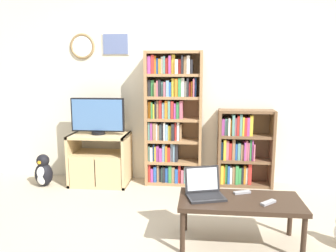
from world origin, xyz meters
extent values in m
plane|color=#BCAD93|center=(0.00, 0.00, 0.00)|extent=(18.00, 18.00, 0.00)
cube|color=beige|center=(0.00, 1.65, 1.30)|extent=(7.15, 0.06, 2.60)
torus|color=olive|center=(-1.37, 1.61, 1.85)|extent=(0.35, 0.04, 0.35)
cylinder|color=white|center=(-1.37, 1.61, 1.85)|extent=(0.28, 0.02, 0.28)
cube|color=silver|center=(-0.90, 1.62, 1.88)|extent=(0.37, 0.01, 0.29)
cube|color=slate|center=(-0.90, 1.61, 1.88)|extent=(0.34, 0.02, 0.26)
cube|color=tan|center=(-1.45, 1.35, 0.34)|extent=(0.04, 0.51, 0.69)
cube|color=tan|center=(-0.72, 1.35, 0.34)|extent=(0.04, 0.51, 0.69)
cube|color=tan|center=(-1.09, 1.35, 0.67)|extent=(0.77, 0.51, 0.04)
cube|color=tan|center=(-1.09, 1.35, 0.02)|extent=(0.77, 0.51, 0.04)
cube|color=tan|center=(-1.09, 1.35, 0.41)|extent=(0.70, 0.47, 0.04)
cube|color=tan|center=(-1.26, 1.10, 0.22)|extent=(0.34, 0.02, 0.38)
cube|color=tan|center=(-0.91, 1.10, 0.22)|extent=(0.34, 0.02, 0.38)
cylinder|color=black|center=(-1.10, 1.34, 0.71)|extent=(0.18, 0.18, 0.04)
cube|color=black|center=(-1.10, 1.34, 0.95)|extent=(0.71, 0.05, 0.45)
cube|color=#4770A8|center=(-1.10, 1.31, 0.95)|extent=(0.68, 0.01, 0.41)
cube|color=#9E754C|center=(-0.45, 1.45, 0.89)|extent=(0.04, 0.31, 1.77)
cube|color=#9E754C|center=(0.26, 1.45, 0.89)|extent=(0.04, 0.31, 1.77)
cube|color=#9E754C|center=(-0.10, 1.59, 0.89)|extent=(0.75, 0.02, 1.77)
cube|color=#9E754C|center=(-0.10, 1.45, 0.02)|extent=(0.67, 0.27, 0.04)
cube|color=#9E754C|center=(-0.10, 1.45, 0.31)|extent=(0.67, 0.27, 0.04)
cube|color=#9E754C|center=(-0.10, 1.45, 0.60)|extent=(0.67, 0.27, 0.04)
cube|color=#9E754C|center=(-0.10, 1.45, 0.89)|extent=(0.67, 0.27, 0.04)
cube|color=#9E754C|center=(-0.10, 1.45, 1.18)|extent=(0.67, 0.27, 0.04)
cube|color=#9E754C|center=(-0.10, 1.45, 1.47)|extent=(0.67, 0.27, 0.04)
cube|color=#9E754C|center=(-0.10, 1.45, 1.76)|extent=(0.67, 0.27, 0.04)
cube|color=red|center=(-0.42, 1.46, 0.16)|extent=(0.03, 0.23, 0.24)
cube|color=#9E4293|center=(-0.38, 1.46, 0.13)|extent=(0.03, 0.23, 0.18)
cube|color=#2856A8|center=(-0.34, 1.46, 0.14)|extent=(0.04, 0.23, 0.21)
cube|color=#93704C|center=(-0.30, 1.46, 0.15)|extent=(0.03, 0.22, 0.23)
cube|color=#232328|center=(-0.28, 1.47, 0.13)|extent=(0.03, 0.19, 0.19)
cube|color=#5B9389|center=(-0.25, 1.47, 0.13)|extent=(0.02, 0.19, 0.19)
cube|color=#232328|center=(-0.22, 1.46, 0.14)|extent=(0.03, 0.23, 0.21)
cube|color=#2856A8|center=(-0.18, 1.46, 0.14)|extent=(0.04, 0.22, 0.20)
cube|color=#388947|center=(-0.14, 1.46, 0.15)|extent=(0.04, 0.24, 0.23)
cube|color=#93704C|center=(-0.09, 1.46, 0.14)|extent=(0.04, 0.23, 0.22)
cube|color=#2856A8|center=(-0.05, 1.45, 0.13)|extent=(0.04, 0.25, 0.19)
cube|color=red|center=(-0.01, 1.46, 0.16)|extent=(0.03, 0.22, 0.24)
cube|color=#B75B70|center=(0.03, 1.46, 0.13)|extent=(0.04, 0.24, 0.18)
cube|color=#5B9389|center=(0.07, 1.46, 0.14)|extent=(0.04, 0.23, 0.21)
cube|color=#5B9389|center=(-0.42, 1.46, 0.43)|extent=(0.02, 0.22, 0.20)
cube|color=white|center=(-0.39, 1.46, 0.42)|extent=(0.03, 0.23, 0.19)
cube|color=#2856A8|center=(-0.36, 1.47, 0.44)|extent=(0.02, 0.19, 0.22)
cube|color=gold|center=(-0.34, 1.46, 0.43)|extent=(0.02, 0.23, 0.20)
cube|color=#9E4293|center=(-0.30, 1.46, 0.43)|extent=(0.04, 0.22, 0.21)
cube|color=#9E4293|center=(-0.26, 1.46, 0.42)|extent=(0.04, 0.24, 0.18)
cube|color=#759EB7|center=(-0.22, 1.46, 0.44)|extent=(0.04, 0.23, 0.23)
cube|color=orange|center=(-0.19, 1.46, 0.43)|extent=(0.02, 0.24, 0.21)
cube|color=red|center=(-0.16, 1.46, 0.42)|extent=(0.04, 0.23, 0.19)
cube|color=#759EB7|center=(-0.12, 1.47, 0.45)|extent=(0.03, 0.19, 0.24)
cube|color=#759EB7|center=(-0.09, 1.46, 0.44)|extent=(0.02, 0.22, 0.23)
cube|color=#232328|center=(-0.05, 1.46, 0.45)|extent=(0.04, 0.22, 0.24)
cube|color=#5B9389|center=(-0.42, 1.46, 0.73)|extent=(0.02, 0.23, 0.24)
cube|color=#9E4293|center=(-0.39, 1.46, 0.73)|extent=(0.03, 0.23, 0.23)
cube|color=#93704C|center=(-0.35, 1.46, 0.73)|extent=(0.04, 0.24, 0.23)
cube|color=white|center=(-0.31, 1.46, 0.73)|extent=(0.02, 0.23, 0.22)
cube|color=#93704C|center=(-0.29, 1.46, 0.71)|extent=(0.02, 0.23, 0.20)
cube|color=#759EB7|center=(-0.27, 1.47, 0.72)|extent=(0.03, 0.19, 0.21)
cube|color=#232328|center=(-0.24, 1.46, 0.73)|extent=(0.03, 0.23, 0.24)
cube|color=white|center=(-0.21, 1.46, 0.74)|extent=(0.02, 0.24, 0.24)
cube|color=#759EB7|center=(-0.18, 1.46, 0.72)|extent=(0.03, 0.23, 0.21)
cube|color=gold|center=(-0.14, 1.46, 0.71)|extent=(0.04, 0.21, 0.19)
cube|color=#232328|center=(-0.10, 1.46, 0.73)|extent=(0.04, 0.24, 0.22)
cube|color=red|center=(-0.07, 1.46, 0.73)|extent=(0.02, 0.21, 0.23)
cube|color=white|center=(-0.03, 1.46, 0.74)|extent=(0.03, 0.21, 0.24)
cube|color=#93704C|center=(0.00, 1.47, 0.72)|extent=(0.03, 0.19, 0.21)
cube|color=orange|center=(-0.41, 1.47, 1.01)|extent=(0.04, 0.19, 0.22)
cube|color=#388947|center=(-0.38, 1.46, 1.01)|extent=(0.02, 0.24, 0.21)
cube|color=gold|center=(-0.35, 1.46, 1.00)|extent=(0.02, 0.23, 0.19)
cube|color=#232328|center=(-0.33, 1.46, 1.02)|extent=(0.02, 0.23, 0.22)
cube|color=#93704C|center=(-0.30, 1.46, 1.02)|extent=(0.03, 0.21, 0.23)
cube|color=red|center=(-0.27, 1.46, 1.02)|extent=(0.04, 0.22, 0.24)
cube|color=#759EB7|center=(-0.23, 1.46, 1.01)|extent=(0.04, 0.21, 0.21)
cube|color=orange|center=(-0.19, 1.46, 1.02)|extent=(0.04, 0.23, 0.23)
cube|color=#5B9389|center=(-0.15, 1.46, 1.02)|extent=(0.03, 0.24, 0.23)
cube|color=red|center=(-0.11, 1.46, 1.02)|extent=(0.04, 0.24, 0.23)
cube|color=#9E4293|center=(-0.08, 1.46, 1.01)|extent=(0.02, 0.24, 0.20)
cube|color=#388947|center=(-0.04, 1.46, 1.01)|extent=(0.04, 0.21, 0.22)
cube|color=#B75B70|center=(0.01, 1.46, 1.02)|extent=(0.04, 0.22, 0.23)
cube|color=#232328|center=(-0.41, 1.46, 1.30)|extent=(0.03, 0.21, 0.21)
cube|color=#388947|center=(-0.37, 1.47, 1.30)|extent=(0.04, 0.19, 0.21)
cube|color=#93704C|center=(-0.33, 1.46, 1.28)|extent=(0.03, 0.23, 0.18)
cube|color=#B75B70|center=(-0.31, 1.46, 1.30)|extent=(0.02, 0.22, 0.20)
cube|color=#232328|center=(-0.28, 1.46, 1.30)|extent=(0.03, 0.22, 0.21)
cube|color=#5B9389|center=(-0.24, 1.47, 1.29)|extent=(0.03, 0.20, 0.19)
cube|color=#B75B70|center=(-0.21, 1.46, 1.29)|extent=(0.03, 0.24, 0.19)
cube|color=#759EB7|center=(-0.17, 1.45, 1.30)|extent=(0.04, 0.25, 0.20)
cube|color=#2856A8|center=(-0.14, 1.46, 1.29)|extent=(0.02, 0.24, 0.18)
cube|color=gold|center=(-0.10, 1.46, 1.31)|extent=(0.04, 0.21, 0.23)
cube|color=orange|center=(-0.06, 1.46, 1.31)|extent=(0.03, 0.24, 0.23)
cube|color=#388947|center=(-0.02, 1.46, 1.31)|extent=(0.03, 0.24, 0.23)
cube|color=white|center=(0.02, 1.46, 1.31)|extent=(0.04, 0.21, 0.24)
cube|color=white|center=(0.06, 1.46, 1.29)|extent=(0.03, 0.21, 0.20)
cube|color=#232328|center=(0.09, 1.45, 1.31)|extent=(0.02, 0.25, 0.24)
cube|color=red|center=(0.11, 1.47, 1.29)|extent=(0.02, 0.19, 0.19)
cube|color=orange|center=(0.14, 1.47, 1.29)|extent=(0.02, 0.20, 0.20)
cube|color=#B75B70|center=(0.16, 1.46, 1.31)|extent=(0.02, 0.24, 0.23)
cube|color=#2856A8|center=(0.19, 1.47, 1.31)|extent=(0.02, 0.19, 0.24)
cube|color=#9E4293|center=(-0.41, 1.46, 1.60)|extent=(0.04, 0.23, 0.22)
cube|color=red|center=(-0.36, 1.46, 1.60)|extent=(0.04, 0.23, 0.24)
cube|color=orange|center=(-0.33, 1.47, 1.60)|extent=(0.02, 0.20, 0.23)
cube|color=#2856A8|center=(-0.30, 1.47, 1.58)|extent=(0.03, 0.20, 0.20)
cube|color=orange|center=(-0.27, 1.46, 1.58)|extent=(0.03, 0.21, 0.19)
cube|color=white|center=(-0.24, 1.47, 1.59)|extent=(0.03, 0.20, 0.22)
cube|color=#5B9389|center=(-0.21, 1.46, 1.60)|extent=(0.02, 0.24, 0.22)
cube|color=red|center=(-0.18, 1.46, 1.58)|extent=(0.03, 0.21, 0.20)
cube|color=#9E4293|center=(-0.14, 1.46, 1.60)|extent=(0.03, 0.24, 0.23)
cube|color=gold|center=(-0.10, 1.47, 1.61)|extent=(0.04, 0.20, 0.24)
cube|color=white|center=(-0.06, 1.46, 1.58)|extent=(0.04, 0.24, 0.18)
cube|color=red|center=(-0.02, 1.47, 1.58)|extent=(0.03, 0.19, 0.18)
cube|color=#232328|center=(0.02, 1.46, 1.60)|extent=(0.02, 0.23, 0.23)
cube|color=#93704C|center=(0.05, 1.47, 1.59)|extent=(0.04, 0.20, 0.22)
cube|color=white|center=(0.09, 1.46, 1.60)|extent=(0.04, 0.21, 0.23)
cube|color=#232328|center=(0.13, 1.46, 1.57)|extent=(0.03, 0.21, 0.18)
cube|color=brown|center=(0.51, 1.46, 0.51)|extent=(0.04, 0.28, 1.02)
cube|color=brown|center=(1.20, 1.46, 0.51)|extent=(0.04, 0.28, 1.02)
cube|color=brown|center=(0.85, 1.59, 0.51)|extent=(0.72, 0.02, 1.02)
cube|color=brown|center=(0.85, 1.46, 0.02)|extent=(0.65, 0.24, 0.04)
cube|color=brown|center=(0.85, 1.46, 0.35)|extent=(0.65, 0.24, 0.04)
cube|color=brown|center=(0.85, 1.46, 0.67)|extent=(0.65, 0.24, 0.04)
cube|color=brown|center=(0.85, 1.46, 1.00)|extent=(0.65, 0.24, 0.04)
cube|color=gold|center=(0.55, 1.47, 0.16)|extent=(0.04, 0.22, 0.25)
cube|color=orange|center=(0.59, 1.48, 0.15)|extent=(0.02, 0.17, 0.23)
cube|color=#388947|center=(0.61, 1.48, 0.17)|extent=(0.03, 0.18, 0.26)
cube|color=#2856A8|center=(0.64, 1.47, 0.16)|extent=(0.03, 0.20, 0.25)
cube|color=white|center=(0.67, 1.47, 0.15)|extent=(0.03, 0.19, 0.22)
cube|color=#93704C|center=(0.71, 1.47, 0.15)|extent=(0.04, 0.20, 0.24)
cube|color=#388947|center=(0.75, 1.47, 0.16)|extent=(0.04, 0.22, 0.25)
cube|color=#388947|center=(0.79, 1.48, 0.15)|extent=(0.03, 0.19, 0.22)
cube|color=#232328|center=(0.82, 1.48, 0.15)|extent=(0.03, 0.18, 0.23)
cube|color=orange|center=(0.85, 1.48, 0.16)|extent=(0.03, 0.17, 0.25)
cube|color=white|center=(0.88, 1.48, 0.15)|extent=(0.03, 0.17, 0.22)
cube|color=red|center=(0.92, 1.47, 0.17)|extent=(0.04, 0.19, 0.28)
cube|color=#2856A8|center=(0.55, 1.48, 0.48)|extent=(0.02, 0.18, 0.24)
cube|color=gold|center=(0.58, 1.47, 0.50)|extent=(0.03, 0.22, 0.27)
cube|color=#B75B70|center=(0.62, 1.47, 0.49)|extent=(0.04, 0.19, 0.25)
cube|color=red|center=(0.66, 1.48, 0.48)|extent=(0.03, 0.18, 0.22)
cube|color=#93704C|center=(0.70, 1.48, 0.50)|extent=(0.04, 0.18, 0.28)
cube|color=#2856A8|center=(0.73, 1.48, 0.47)|extent=(0.03, 0.18, 0.22)
cube|color=#5B9389|center=(0.77, 1.48, 0.48)|extent=(0.04, 0.19, 0.23)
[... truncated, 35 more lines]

